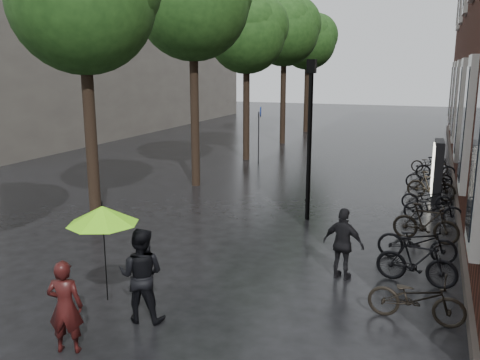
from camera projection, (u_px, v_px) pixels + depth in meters
The scene contains 10 objects.
bg_building at pixel (65, 33), 38.24m from camera, with size 16.00×30.00×14.00m, color #47423D.
street_trees at pixel (222, 22), 21.05m from camera, with size 4.33×34.03×8.91m.
person_burgundy at pixel (65, 307), 8.03m from camera, with size 0.56×0.37×1.54m, color black.
person_black at pixel (141, 275), 9.03m from camera, with size 0.84×0.65×1.73m, color black.
lime_umbrella at pixel (103, 215), 8.32m from camera, with size 1.19×1.19×1.74m.
pedestrian_walking at pixel (343, 244), 10.85m from camera, with size 0.92×0.38×1.57m, color black.
parked_bicycles at pixel (427, 205), 15.12m from camera, with size 2.10×14.83×1.02m.
ad_lightbox at pixel (437, 170), 17.36m from camera, with size 0.31×1.37×2.06m.
lamp_post at pixel (310, 125), 14.70m from camera, with size 0.24×0.24×4.70m.
cycle_sign at pixel (259, 126), 24.25m from camera, with size 0.14×0.48×2.66m.
Camera 1 is at (4.61, -4.33, 4.47)m, focal length 38.00 mm.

